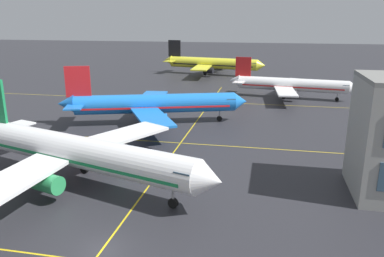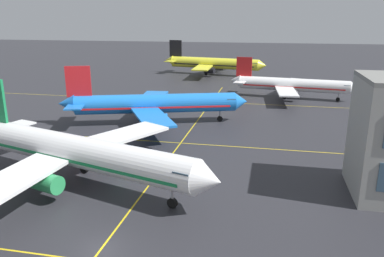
% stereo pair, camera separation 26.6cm
% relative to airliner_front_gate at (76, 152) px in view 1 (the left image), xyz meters
% --- Properties ---
extents(ground_plane, '(600.00, 600.00, 0.00)m').
position_rel_airliner_front_gate_xyz_m(ground_plane, '(8.95, -12.60, -4.12)').
color(ground_plane, '#28282D').
extents(airliner_front_gate, '(38.07, 32.49, 12.06)m').
position_rel_airliner_front_gate_xyz_m(airliner_front_gate, '(0.00, 0.00, 0.00)').
color(airliner_front_gate, white).
rests_on(airliner_front_gate, ground).
extents(airliner_second_row, '(35.68, 30.49, 11.35)m').
position_rel_airliner_front_gate_xyz_m(airliner_second_row, '(1.05, 28.86, -0.24)').
color(airliner_second_row, blue).
rests_on(airliner_second_row, ground).
extents(airliner_third_row, '(32.35, 27.67, 10.06)m').
position_rel_airliner_front_gate_xyz_m(airliner_third_row, '(28.11, 59.48, -0.68)').
color(airliner_third_row, white).
rests_on(airliner_third_row, ground).
extents(airliner_far_left_stand, '(38.46, 32.72, 12.00)m').
position_rel_airliner_front_gate_xyz_m(airliner_far_left_stand, '(2.07, 96.89, -0.02)').
color(airliner_far_left_stand, yellow).
rests_on(airliner_far_left_stand, ground).
extents(taxiway_markings, '(127.74, 107.19, 0.01)m').
position_rel_airliner_front_gate_xyz_m(taxiway_markings, '(8.95, 17.88, -4.11)').
color(taxiway_markings, yellow).
rests_on(taxiway_markings, ground).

